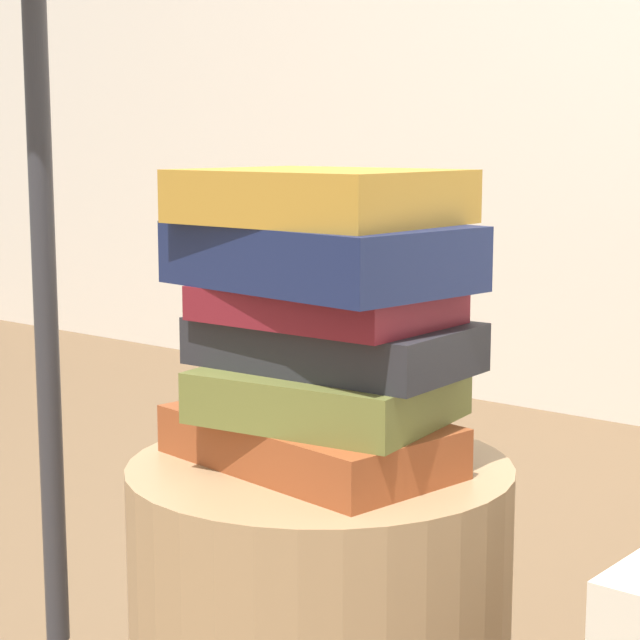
% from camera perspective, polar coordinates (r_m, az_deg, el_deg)
% --- Properties ---
extents(book_rust, '(0.31, 0.20, 0.05)m').
position_cam_1_polar(book_rust, '(1.14, -0.58, -6.06)').
color(book_rust, '#994723').
rests_on(book_rust, side_table).
extents(book_olive, '(0.25, 0.22, 0.05)m').
position_cam_1_polar(book_olive, '(1.13, 0.50, -3.68)').
color(book_olive, olive).
rests_on(book_olive, book_rust).
extents(book_charcoal, '(0.28, 0.17, 0.05)m').
position_cam_1_polar(book_charcoal, '(1.13, 0.64, -1.19)').
color(book_charcoal, '#28282D').
rests_on(book_charcoal, book_olive).
extents(book_maroon, '(0.24, 0.16, 0.03)m').
position_cam_1_polar(book_maroon, '(1.11, 0.24, 0.79)').
color(book_maroon, maroon).
rests_on(book_maroon, book_charcoal).
extents(book_navy, '(0.30, 0.21, 0.06)m').
position_cam_1_polar(book_navy, '(1.11, 0.26, 3.26)').
color(book_navy, '#19234C').
rests_on(book_navy, book_maroon).
extents(book_ochre, '(0.25, 0.20, 0.05)m').
position_cam_1_polar(book_ochre, '(1.12, -0.02, 6.21)').
color(book_ochre, '#B7842D').
rests_on(book_ochre, book_navy).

